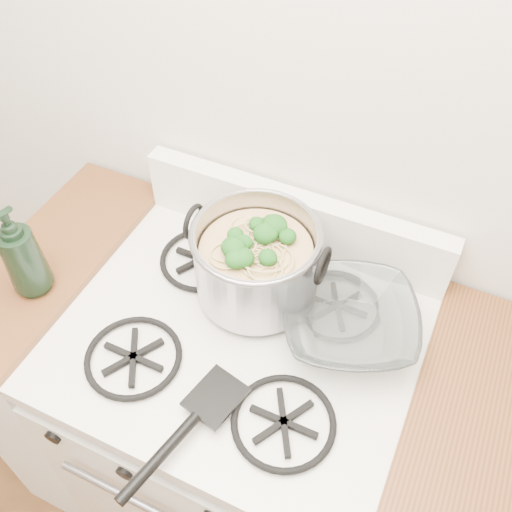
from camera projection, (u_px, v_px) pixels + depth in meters
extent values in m
plane|color=silver|center=(310.00, 72.00, 1.10)|extent=(3.60, 0.00, 3.60)
cube|color=white|center=(243.00, 433.00, 1.61)|extent=(0.76, 0.65, 0.81)
cube|color=white|center=(239.00, 339.00, 1.25)|extent=(0.76, 0.65, 0.04)
cube|color=black|center=(238.00, 331.00, 1.23)|extent=(0.60, 0.56, 0.02)
cylinder|color=black|center=(56.00, 434.00, 1.21)|extent=(0.04, 0.03, 0.04)
cylinder|color=black|center=(127.00, 469.00, 1.16)|extent=(0.04, 0.03, 0.04)
cube|color=silver|center=(92.00, 360.00, 1.72)|extent=(0.25, 0.65, 0.88)
cube|color=#532A14|center=(51.00, 260.00, 1.38)|extent=(0.25, 0.65, 0.04)
cylinder|color=#9999A1|center=(256.00, 261.00, 1.23)|extent=(0.27, 0.27, 0.18)
torus|color=#9999A1|center=(256.00, 234.00, 1.16)|extent=(0.28, 0.28, 0.01)
torus|color=black|center=(194.00, 222.00, 1.22)|extent=(0.01, 0.08, 0.08)
torus|color=black|center=(323.00, 266.00, 1.14)|extent=(0.01, 0.08, 0.08)
cylinder|color=tan|center=(256.00, 269.00, 1.24)|extent=(0.24, 0.24, 0.13)
sphere|color=#195316|center=(256.00, 243.00, 1.18)|extent=(0.04, 0.04, 0.04)
sphere|color=#195316|center=(256.00, 243.00, 1.18)|extent=(0.04, 0.04, 0.04)
sphere|color=#195316|center=(256.00, 243.00, 1.18)|extent=(0.04, 0.04, 0.04)
sphere|color=#195316|center=(256.00, 243.00, 1.18)|extent=(0.04, 0.04, 0.04)
sphere|color=#195316|center=(256.00, 243.00, 1.18)|extent=(0.04, 0.04, 0.04)
sphere|color=#195316|center=(256.00, 243.00, 1.18)|extent=(0.04, 0.04, 0.04)
sphere|color=#195316|center=(256.00, 243.00, 1.18)|extent=(0.04, 0.04, 0.04)
sphere|color=#195316|center=(256.00, 243.00, 1.18)|extent=(0.04, 0.04, 0.04)
sphere|color=#195316|center=(256.00, 243.00, 1.18)|extent=(0.04, 0.04, 0.04)
sphere|color=#195316|center=(256.00, 243.00, 1.18)|extent=(0.04, 0.04, 0.04)
sphere|color=#195316|center=(256.00, 243.00, 1.18)|extent=(0.04, 0.04, 0.04)
imported|color=white|center=(348.00, 326.00, 1.21)|extent=(0.15, 0.15, 0.03)
imported|color=black|center=(20.00, 252.00, 1.21)|extent=(0.12, 0.12, 0.24)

